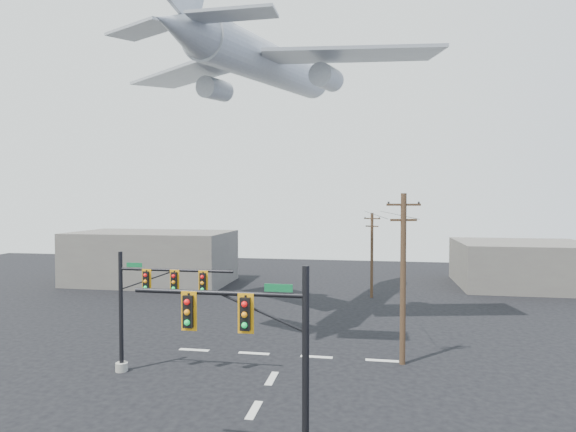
% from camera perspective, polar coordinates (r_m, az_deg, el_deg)
% --- Properties ---
extents(lane_markings, '(14.00, 21.20, 0.01)m').
position_cam_1_polar(lane_markings, '(25.31, -3.27, -20.76)').
color(lane_markings, beige).
rests_on(lane_markings, ground).
extents(signal_mast_near, '(6.77, 0.82, 7.47)m').
position_cam_1_polar(signal_mast_near, '(17.91, -2.47, -16.94)').
color(signal_mast_near, gray).
rests_on(signal_mast_near, ground).
extents(signal_mast_far, '(6.95, 0.75, 6.84)m').
position_cam_1_polar(signal_mast_far, '(28.47, -16.27, -10.08)').
color(signal_mast_far, gray).
rests_on(signal_mast_far, ground).
extents(utility_pole_a, '(2.01, 0.61, 10.16)m').
position_cam_1_polar(utility_pole_a, '(29.39, 13.48, -6.84)').
color(utility_pole_a, '#47321E').
rests_on(utility_pole_a, ground).
extents(utility_pole_b, '(1.61, 0.79, 8.45)m').
position_cam_1_polar(utility_pole_b, '(48.61, 9.91, -4.38)').
color(utility_pole_b, '#47321E').
rests_on(utility_pole_b, ground).
extents(power_lines, '(3.53, 19.32, 0.03)m').
position_cam_1_polar(power_lines, '(38.68, 11.29, 0.23)').
color(power_lines, black).
extents(airliner, '(27.01, 28.94, 7.62)m').
position_cam_1_polar(airliner, '(40.78, -2.18, 17.41)').
color(airliner, '#A4A9AF').
extents(building_left, '(18.00, 10.00, 6.00)m').
position_cam_1_polar(building_left, '(58.60, -15.81, -4.74)').
color(building_left, '#605D55').
rests_on(building_left, ground).
extents(building_right, '(14.00, 12.00, 5.00)m').
position_cam_1_polar(building_right, '(60.19, 26.04, -5.17)').
color(building_right, '#605D55').
rests_on(building_right, ground).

